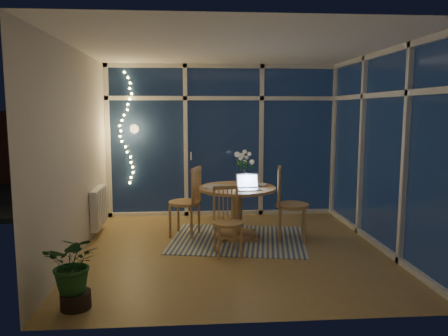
{
  "coord_description": "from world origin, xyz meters",
  "views": [
    {
      "loc": [
        -0.56,
        -5.55,
        1.84
      ],
      "look_at": [
        -0.12,
        0.25,
        1.06
      ],
      "focal_mm": 35.0,
      "sensor_mm": 36.0,
      "label": 1
    }
  ],
  "objects_px": {
    "flower_vase": "(245,176)",
    "potted_plant": "(74,269)",
    "chair_front": "(228,222)",
    "laptop": "(249,181)",
    "dining_table": "(237,213)",
    "chair_right": "(292,203)",
    "chair_left": "(184,201)"
  },
  "relations": [
    {
      "from": "chair_front",
      "to": "laptop",
      "type": "relative_size",
      "value": 2.79
    },
    {
      "from": "flower_vase",
      "to": "chair_right",
      "type": "bearing_deg",
      "value": -36.11
    },
    {
      "from": "dining_table",
      "to": "potted_plant",
      "type": "xyz_separation_m",
      "value": [
        -1.74,
        -2.12,
        0.01
      ]
    },
    {
      "from": "chair_front",
      "to": "flower_vase",
      "type": "xyz_separation_m",
      "value": [
        0.34,
        1.05,
        0.41
      ]
    },
    {
      "from": "chair_right",
      "to": "chair_front",
      "type": "height_order",
      "value": "chair_right"
    },
    {
      "from": "chair_left",
      "to": "chair_right",
      "type": "bearing_deg",
      "value": 97.03
    },
    {
      "from": "chair_front",
      "to": "flower_vase",
      "type": "height_order",
      "value": "flower_vase"
    },
    {
      "from": "chair_left",
      "to": "potted_plant",
      "type": "height_order",
      "value": "chair_left"
    },
    {
      "from": "chair_right",
      "to": "laptop",
      "type": "height_order",
      "value": "chair_right"
    },
    {
      "from": "chair_right",
      "to": "potted_plant",
      "type": "height_order",
      "value": "chair_right"
    },
    {
      "from": "dining_table",
      "to": "chair_right",
      "type": "xyz_separation_m",
      "value": [
        0.76,
        -0.16,
        0.16
      ]
    },
    {
      "from": "dining_table",
      "to": "chair_right",
      "type": "height_order",
      "value": "chair_right"
    },
    {
      "from": "dining_table",
      "to": "laptop",
      "type": "height_order",
      "value": "laptop"
    },
    {
      "from": "chair_left",
      "to": "laptop",
      "type": "xyz_separation_m",
      "value": [
        0.89,
        -0.41,
        0.34
      ]
    },
    {
      "from": "potted_plant",
      "to": "laptop",
      "type": "bearing_deg",
      "value": 45.3
    },
    {
      "from": "chair_left",
      "to": "flower_vase",
      "type": "height_order",
      "value": "chair_left"
    },
    {
      "from": "laptop",
      "to": "potted_plant",
      "type": "distance_m",
      "value": 2.71
    },
    {
      "from": "dining_table",
      "to": "laptop",
      "type": "xyz_separation_m",
      "value": [
        0.14,
        -0.23,
        0.49
      ]
    },
    {
      "from": "dining_table",
      "to": "potted_plant",
      "type": "relative_size",
      "value": 1.44
    },
    {
      "from": "chair_right",
      "to": "flower_vase",
      "type": "distance_m",
      "value": 0.84
    },
    {
      "from": "flower_vase",
      "to": "potted_plant",
      "type": "height_order",
      "value": "flower_vase"
    },
    {
      "from": "laptop",
      "to": "chair_right",
      "type": "bearing_deg",
      "value": 0.56
    },
    {
      "from": "flower_vase",
      "to": "chair_front",
      "type": "bearing_deg",
      "value": -107.88
    },
    {
      "from": "chair_right",
      "to": "laptop",
      "type": "bearing_deg",
      "value": 108.85
    },
    {
      "from": "chair_right",
      "to": "flower_vase",
      "type": "bearing_deg",
      "value": 66.56
    },
    {
      "from": "chair_front",
      "to": "laptop",
      "type": "bearing_deg",
      "value": 50.51
    },
    {
      "from": "potted_plant",
      "to": "flower_vase",
      "type": "bearing_deg",
      "value": 52.2
    },
    {
      "from": "dining_table",
      "to": "laptop",
      "type": "distance_m",
      "value": 0.56
    },
    {
      "from": "potted_plant",
      "to": "chair_front",
      "type": "bearing_deg",
      "value": 41.71
    },
    {
      "from": "chair_right",
      "to": "potted_plant",
      "type": "distance_m",
      "value": 3.18
    },
    {
      "from": "chair_left",
      "to": "dining_table",
      "type": "bearing_deg",
      "value": 96.22
    },
    {
      "from": "chair_left",
      "to": "laptop",
      "type": "height_order",
      "value": "chair_left"
    }
  ]
}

